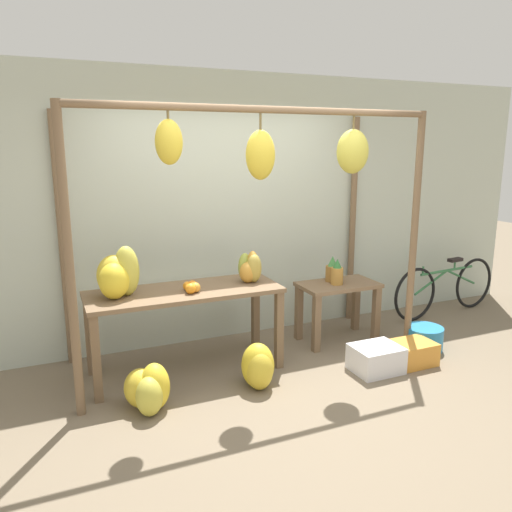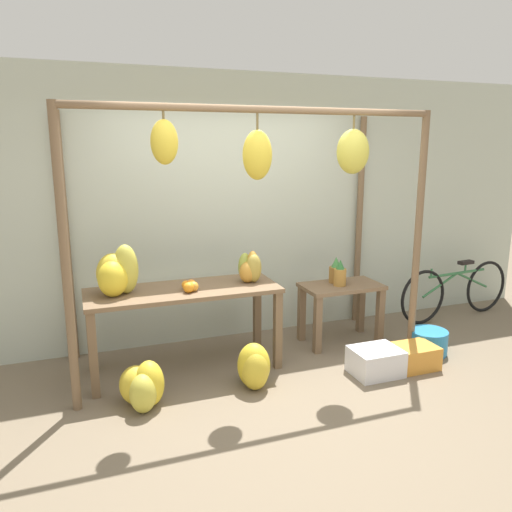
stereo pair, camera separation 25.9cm
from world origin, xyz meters
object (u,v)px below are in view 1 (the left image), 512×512
(fruit_crate_white, at_px, (376,359))
(fruit_crate_purple, at_px, (413,353))
(pineapple_cluster, at_px, (334,272))
(parked_bicycle, at_px, (446,287))
(banana_pile_ground_left, at_px, (148,389))
(orange_pile, at_px, (192,287))
(banana_pile_ground_right, at_px, (258,367))
(blue_bucket, at_px, (424,338))
(banana_pile_on_table, at_px, (118,276))
(papaya_pile, at_px, (250,269))

(fruit_crate_white, height_order, fruit_crate_purple, fruit_crate_white)
(pineapple_cluster, height_order, parked_bicycle, pineapple_cluster)
(parked_bicycle, bearing_deg, banana_pile_ground_left, -167.56)
(orange_pile, bearing_deg, banana_pile_ground_right, -46.91)
(blue_bucket, bearing_deg, banana_pile_on_table, 170.36)
(parked_bicycle, distance_m, fruit_crate_purple, 1.70)
(pineapple_cluster, xyz_separation_m, parked_bicycle, (1.73, 0.16, -0.41))
(banana_pile_on_table, height_order, papaya_pile, banana_pile_on_table)
(papaya_pile, bearing_deg, banana_pile_ground_left, -152.78)
(banana_pile_on_table, distance_m, papaya_pile, 1.23)
(banana_pile_ground_left, relative_size, fruit_crate_purple, 1.26)
(papaya_pile, bearing_deg, fruit_crate_purple, -27.60)
(orange_pile, distance_m, banana_pile_ground_right, 0.91)
(orange_pile, distance_m, pineapple_cluster, 1.64)
(pineapple_cluster, relative_size, banana_pile_ground_left, 0.56)
(banana_pile_ground_left, bearing_deg, orange_pile, 43.05)
(banana_pile_ground_left, relative_size, blue_bucket, 1.32)
(banana_pile_on_table, height_order, banana_pile_ground_left, banana_pile_on_table)
(orange_pile, xyz_separation_m, fruit_crate_white, (1.57, -0.62, -0.71))
(parked_bicycle, height_order, fruit_crate_purple, parked_bicycle)
(pineapple_cluster, xyz_separation_m, papaya_pile, (-1.02, -0.12, 0.16))
(parked_bicycle, bearing_deg, banana_pile_ground_right, -163.76)
(banana_pile_ground_left, bearing_deg, fruit_crate_purple, -3.47)
(banana_pile_on_table, relative_size, fruit_crate_purple, 1.11)
(blue_bucket, bearing_deg, fruit_crate_white, -163.66)
(banana_pile_ground_right, bearing_deg, banana_pile_on_table, 151.43)
(parked_bicycle, relative_size, fruit_crate_purple, 4.29)
(orange_pile, relative_size, banana_pile_ground_left, 0.41)
(orange_pile, height_order, fruit_crate_purple, orange_pile)
(pineapple_cluster, xyz_separation_m, fruit_crate_white, (-0.05, -0.84, -0.63))
(pineapple_cluster, xyz_separation_m, blue_bucket, (0.72, -0.62, -0.63))
(banana_pile_on_table, distance_m, blue_bucket, 3.12)
(orange_pile, relative_size, pineapple_cluster, 0.74)
(banana_pile_on_table, distance_m, banana_pile_ground_left, 0.99)
(banana_pile_ground_left, height_order, fruit_crate_purple, banana_pile_ground_left)
(pineapple_cluster, relative_size, fruit_crate_purple, 0.70)
(fruit_crate_white, bearing_deg, pineapple_cluster, 86.38)
(blue_bucket, bearing_deg, parked_bicycle, 37.47)
(papaya_pile, height_order, fruit_crate_purple, papaya_pile)
(banana_pile_ground_right, relative_size, fruit_crate_white, 0.92)
(parked_bicycle, bearing_deg, papaya_pile, -174.23)
(pineapple_cluster, bearing_deg, blue_bucket, -40.62)
(banana_pile_ground_left, height_order, parked_bicycle, parked_bicycle)
(orange_pile, bearing_deg, papaya_pile, 9.09)
(orange_pile, distance_m, fruit_crate_purple, 2.21)
(banana_pile_on_table, height_order, parked_bicycle, banana_pile_on_table)
(banana_pile_ground_right, height_order, fruit_crate_white, banana_pile_ground_right)
(blue_bucket, relative_size, papaya_pile, 1.25)
(fruit_crate_white, bearing_deg, banana_pile_on_table, 161.58)
(fruit_crate_white, bearing_deg, orange_pile, 158.33)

